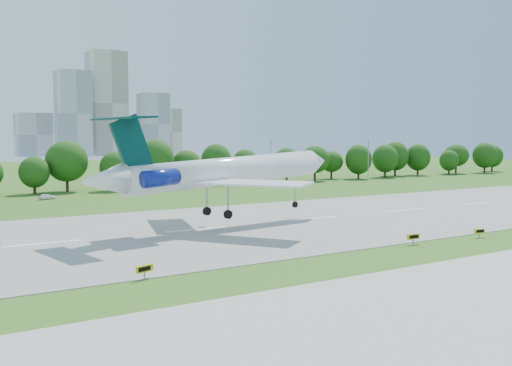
# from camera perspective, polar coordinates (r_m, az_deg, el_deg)

# --- Properties ---
(ground) EXTENTS (600.00, 600.00, 0.00)m
(ground) POSITION_cam_1_polar(r_m,az_deg,el_deg) (57.20, 5.31, -8.04)
(ground) COLOR #295A17
(ground) RESTS_ON ground
(runway) EXTENTS (400.00, 45.00, 0.08)m
(runway) POSITION_cam_1_polar(r_m,az_deg,el_deg) (78.17, -5.93, -4.66)
(runway) COLOR gray
(runway) RESTS_ON ground
(taxiway) EXTENTS (400.00, 23.00, 0.08)m
(taxiway) POSITION_cam_1_polar(r_m,az_deg,el_deg) (44.72, 19.79, -11.75)
(taxiway) COLOR #ADADA8
(taxiway) RESTS_ON ground
(tree_line) EXTENTS (288.40, 8.40, 10.40)m
(tree_line) POSITION_cam_1_polar(r_m,az_deg,el_deg) (140.63, -18.11, 1.65)
(tree_line) COLOR #382314
(tree_line) RESTS_ON ground
(light_poles) EXTENTS (175.90, 0.25, 12.19)m
(light_poles) POSITION_cam_1_polar(r_m,az_deg,el_deg) (130.32, -18.11, 1.52)
(light_poles) COLOR gray
(light_poles) RESTS_ON ground
(skyline) EXTENTS (127.00, 52.00, 80.00)m
(skyline) POSITION_cam_1_polar(r_m,az_deg,el_deg) (455.52, -15.08, 6.48)
(skyline) COLOR #B2B2B7
(skyline) RESTS_ON ground
(airliner) EXTENTS (41.61, 29.98, 13.83)m
(airliner) POSITION_cam_1_polar(r_m,az_deg,el_deg) (78.45, -3.85, 1.21)
(airliner) COLOR white
(airliner) RESTS_ON ground
(taxi_sign_left) EXTENTS (1.77, 0.74, 1.26)m
(taxi_sign_left) POSITION_cam_1_polar(r_m,az_deg,el_deg) (51.50, -11.09, -8.43)
(taxi_sign_left) COLOR gray
(taxi_sign_left) RESTS_ON ground
(taxi_sign_centre) EXTENTS (1.81, 0.38, 1.26)m
(taxi_sign_centre) POSITION_cam_1_polar(r_m,az_deg,el_deg) (69.31, 15.46, -5.21)
(taxi_sign_centre) COLOR gray
(taxi_sign_centre) RESTS_ON ground
(taxi_sign_right) EXTENTS (1.58, 0.47, 1.11)m
(taxi_sign_right) POSITION_cam_1_polar(r_m,az_deg,el_deg) (76.89, 21.45, -4.51)
(taxi_sign_right) COLOR gray
(taxi_sign_right) RESTS_ON ground
(service_vehicle_b) EXTENTS (3.72, 2.45, 1.18)m
(service_vehicle_b) POSITION_cam_1_polar(r_m,az_deg,el_deg) (124.80, -20.18, -1.29)
(service_vehicle_b) COLOR white
(service_vehicle_b) RESTS_ON ground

